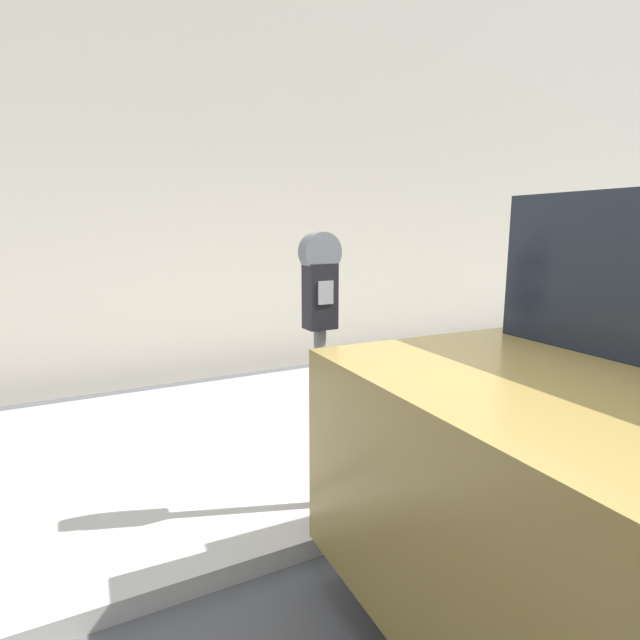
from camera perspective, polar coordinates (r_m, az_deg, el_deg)
ground_plane at (r=2.67m, az=24.55°, el=-28.44°), size 60.00×60.00×0.00m
sidewalk at (r=4.13m, az=-0.57°, el=-12.04°), size 24.00×2.80×0.11m
building_facade at (r=5.86m, az=-10.48°, el=23.66°), size 24.00×0.30×5.98m
parking_meter at (r=2.61m, az=0.00°, el=-0.44°), size 0.21×0.12×1.51m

